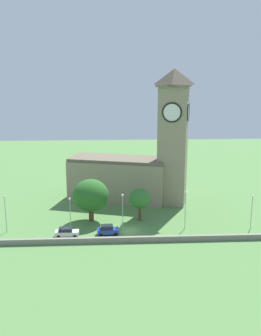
{
  "coord_description": "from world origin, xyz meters",
  "views": [
    {
      "loc": [
        -3.33,
        -67.9,
        28.33
      ],
      "look_at": [
        0.76,
        7.48,
        10.79
      ],
      "focal_mm": 40.32,
      "sensor_mm": 36.0,
      "label": 1
    }
  ],
  "objects_px": {
    "car_blue": "(108,230)",
    "streetlamp_central": "(123,206)",
    "streetlamp_east_end": "(252,207)",
    "tree_riverside_west": "(140,199)",
    "streetlamp_west_mid": "(70,209)",
    "tree_riverside_east": "(91,195)",
    "church": "(137,164)",
    "car_white": "(67,232)",
    "streetlamp_west_end": "(5,208)",
    "streetlamp_east_mid": "(185,204)"
  },
  "relations": [
    {
      "from": "church",
      "to": "car_white",
      "type": "bearing_deg",
      "value": -124.68
    },
    {
      "from": "car_white",
      "to": "tree_riverside_east",
      "type": "bearing_deg",
      "value": 62.31
    },
    {
      "from": "streetlamp_west_end",
      "to": "streetlamp_east_end",
      "type": "xyz_separation_m",
      "value": [
        47.21,
        -0.9,
        -0.29
      ]
    },
    {
      "from": "car_blue",
      "to": "streetlamp_east_end",
      "type": "distance_m",
      "value": 28.17
    },
    {
      "from": "church",
      "to": "streetlamp_east_end",
      "type": "bearing_deg",
      "value": -42.86
    },
    {
      "from": "church",
      "to": "tree_riverside_east",
      "type": "xyz_separation_m",
      "value": [
        -10.46,
        -13.18,
        -3.51
      ]
    },
    {
      "from": "church",
      "to": "car_white",
      "type": "distance_m",
      "value": 27.0
    },
    {
      "from": "streetlamp_east_end",
      "to": "church",
      "type": "bearing_deg",
      "value": 137.14
    },
    {
      "from": "streetlamp_west_mid",
      "to": "tree_riverside_west",
      "type": "xyz_separation_m",
      "value": [
        13.71,
        5.08,
        0.17
      ]
    },
    {
      "from": "car_white",
      "to": "tree_riverside_east",
      "type": "xyz_separation_m",
      "value": [
        4.2,
        7.99,
        4.61
      ]
    },
    {
      "from": "car_white",
      "to": "streetlamp_east_end",
      "type": "height_order",
      "value": "streetlamp_east_end"
    },
    {
      "from": "tree_riverside_west",
      "to": "car_white",
      "type": "bearing_deg",
      "value": -152.03
    },
    {
      "from": "streetlamp_central",
      "to": "tree_riverside_east",
      "type": "bearing_deg",
      "value": 137.91
    },
    {
      "from": "church",
      "to": "streetlamp_east_mid",
      "type": "xyz_separation_m",
      "value": [
        8.02,
        -18.63,
        -3.97
      ]
    },
    {
      "from": "streetlamp_west_mid",
      "to": "car_blue",
      "type": "bearing_deg",
      "value": -16.57
    },
    {
      "from": "car_blue",
      "to": "streetlamp_central",
      "type": "relative_size",
      "value": 0.56
    },
    {
      "from": "streetlamp_west_mid",
      "to": "tree_riverside_east",
      "type": "height_order",
      "value": "tree_riverside_east"
    },
    {
      "from": "streetlamp_west_mid",
      "to": "streetlamp_central",
      "type": "height_order",
      "value": "streetlamp_central"
    },
    {
      "from": "car_blue",
      "to": "tree_riverside_west",
      "type": "relative_size",
      "value": 0.61
    },
    {
      "from": "church",
      "to": "streetlamp_west_end",
      "type": "relative_size",
      "value": 4.2
    },
    {
      "from": "streetlamp_west_mid",
      "to": "streetlamp_east_mid",
      "type": "bearing_deg",
      "value": 0.19
    },
    {
      "from": "streetlamp_east_mid",
      "to": "streetlamp_east_end",
      "type": "xyz_separation_m",
      "value": [
        12.84,
        -0.74,
        -0.42
      ]
    },
    {
      "from": "streetlamp_west_end",
      "to": "streetlamp_central",
      "type": "bearing_deg",
      "value": -1.06
    },
    {
      "from": "streetlamp_central",
      "to": "tree_riverside_east",
      "type": "xyz_separation_m",
      "value": [
        -6.3,
        5.69,
        0.57
      ]
    },
    {
      "from": "car_blue",
      "to": "streetlamp_west_end",
      "type": "relative_size",
      "value": 0.57
    },
    {
      "from": "church",
      "to": "car_white",
      "type": "height_order",
      "value": "church"
    },
    {
      "from": "streetlamp_east_mid",
      "to": "car_blue",
      "type": "bearing_deg",
      "value": -171.72
    },
    {
      "from": "car_white",
      "to": "streetlamp_west_mid",
      "type": "distance_m",
      "value": 4.46
    },
    {
      "from": "car_blue",
      "to": "streetlamp_west_mid",
      "type": "height_order",
      "value": "streetlamp_west_mid"
    },
    {
      "from": "tree_riverside_east",
      "to": "streetlamp_west_end",
      "type": "bearing_deg",
      "value": -161.61
    },
    {
      "from": "streetlamp_central",
      "to": "church",
      "type": "bearing_deg",
      "value": 77.59
    },
    {
      "from": "church",
      "to": "streetlamp_west_end",
      "type": "bearing_deg",
      "value": -144.97
    },
    {
      "from": "streetlamp_central",
      "to": "streetlamp_east_mid",
      "type": "distance_m",
      "value": 12.18
    },
    {
      "from": "streetlamp_east_mid",
      "to": "car_white",
      "type": "bearing_deg",
      "value": -173.58
    },
    {
      "from": "church",
      "to": "car_white",
      "type": "relative_size",
      "value": 7.08
    },
    {
      "from": "streetlamp_east_end",
      "to": "tree_riverside_west",
      "type": "height_order",
      "value": "streetlamp_east_end"
    },
    {
      "from": "church",
      "to": "streetlamp_west_mid",
      "type": "relative_size",
      "value": 4.57
    },
    {
      "from": "car_blue",
      "to": "streetlamp_west_mid",
      "type": "relative_size",
      "value": 0.61
    },
    {
      "from": "church",
      "to": "streetlamp_west_end",
      "type": "xyz_separation_m",
      "value": [
        -26.35,
        -18.46,
        -4.1
      ]
    },
    {
      "from": "car_white",
      "to": "streetlamp_west_end",
      "type": "relative_size",
      "value": 0.59
    },
    {
      "from": "car_blue",
      "to": "tree_riverside_east",
      "type": "xyz_separation_m",
      "value": [
        -3.42,
        7.64,
        4.51
      ]
    },
    {
      "from": "car_blue",
      "to": "streetlamp_west_mid",
      "type": "bearing_deg",
      "value": 163.43
    },
    {
      "from": "streetlamp_east_end",
      "to": "streetlamp_east_mid",
      "type": "bearing_deg",
      "value": 176.7
    },
    {
      "from": "streetlamp_east_end",
      "to": "tree_riverside_west",
      "type": "relative_size",
      "value": 1.01
    },
    {
      "from": "tree_riverside_east",
      "to": "streetlamp_east_end",
      "type": "bearing_deg",
      "value": -11.17
    },
    {
      "from": "car_white",
      "to": "tree_riverside_east",
      "type": "height_order",
      "value": "tree_riverside_east"
    },
    {
      "from": "car_white",
      "to": "streetlamp_east_mid",
      "type": "xyz_separation_m",
      "value": [
        22.68,
        2.55,
        4.14
      ]
    },
    {
      "from": "car_blue",
      "to": "tree_riverside_west",
      "type": "bearing_deg",
      "value": 47.45
    },
    {
      "from": "streetlamp_central",
      "to": "car_white",
      "type": "bearing_deg",
      "value": -167.65
    },
    {
      "from": "car_blue",
      "to": "streetlamp_east_mid",
      "type": "height_order",
      "value": "streetlamp_east_mid"
    }
  ]
}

